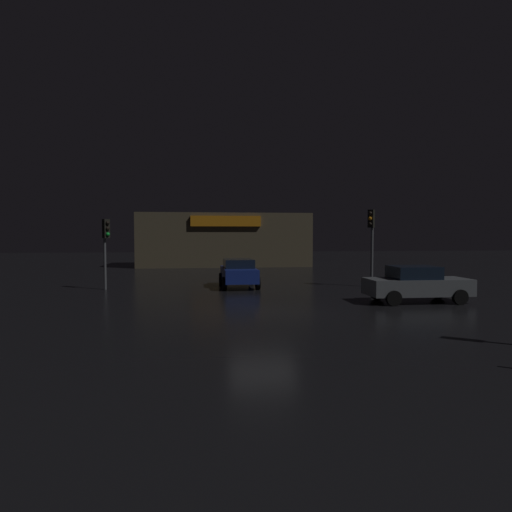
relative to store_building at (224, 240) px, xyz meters
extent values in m
plane|color=black|center=(-0.10, -26.30, -2.44)|extent=(120.00, 120.00, 0.00)
cube|color=brown|center=(0.00, 0.01, 0.00)|extent=(15.70, 6.42, 4.88)
cube|color=orange|center=(0.00, -3.35, 1.67)|extent=(6.15, 0.24, 0.93)
cylinder|color=#595B60|center=(-7.39, -18.14, -0.57)|extent=(0.13, 0.13, 3.75)
cube|color=black|center=(-7.28, -18.26, 0.80)|extent=(0.41, 0.41, 1.00)
sphere|color=black|center=(-7.18, -18.38, 1.10)|extent=(0.20, 0.20, 0.20)
sphere|color=black|center=(-7.18, -18.38, 0.80)|extent=(0.20, 0.20, 0.20)
sphere|color=#19D13F|center=(-7.18, -18.38, 0.51)|extent=(0.20, 0.20, 0.20)
cylinder|color=#595B60|center=(7.21, -18.71, -0.29)|extent=(0.15, 0.15, 4.32)
cube|color=black|center=(7.10, -18.82, 1.38)|extent=(0.41, 0.41, 0.99)
sphere|color=black|center=(6.99, -18.94, 1.67)|extent=(0.20, 0.20, 0.20)
sphere|color=orange|center=(6.99, -18.94, 1.38)|extent=(0.20, 0.20, 0.20)
sphere|color=black|center=(6.99, -18.94, 1.08)|extent=(0.20, 0.20, 0.20)
cube|color=slate|center=(6.93, -24.54, -1.77)|extent=(4.42, 1.85, 0.71)
cube|color=black|center=(6.76, -24.54, -1.14)|extent=(1.94, 1.64, 0.54)
cylinder|color=black|center=(8.39, -23.66, -2.12)|extent=(0.64, 0.23, 0.64)
cylinder|color=black|center=(8.37, -25.46, -2.12)|extent=(0.64, 0.23, 0.64)
cylinder|color=black|center=(5.49, -23.63, -2.12)|extent=(0.64, 0.23, 0.64)
cylinder|color=black|center=(5.47, -25.42, -2.12)|extent=(0.64, 0.23, 0.64)
cube|color=navy|center=(-0.23, -17.94, -1.73)|extent=(1.83, 3.96, 0.74)
cube|color=black|center=(-0.23, -17.91, -1.12)|extent=(1.63, 2.05, 0.48)
cylinder|color=black|center=(-1.14, -16.66, -2.10)|extent=(0.23, 0.70, 0.69)
cylinder|color=black|center=(0.63, -16.63, -2.10)|extent=(0.23, 0.70, 0.69)
cylinder|color=black|center=(-1.10, -19.25, -2.10)|extent=(0.23, 0.70, 0.69)
cylinder|color=black|center=(0.67, -19.22, -2.10)|extent=(0.23, 0.70, 0.69)
camera|label=1|loc=(-2.54, -42.96, 0.49)|focal=31.72mm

